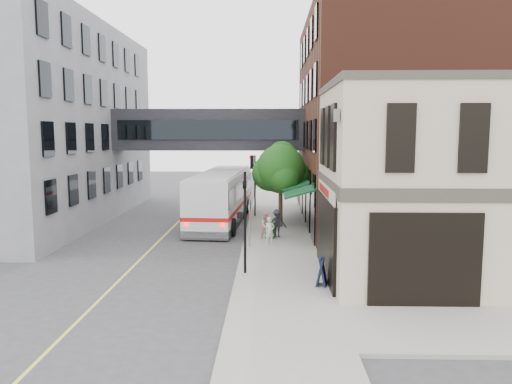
# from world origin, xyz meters

# --- Properties ---
(ground) EXTENTS (120.00, 120.00, 0.00)m
(ground) POSITION_xyz_m (0.00, 0.00, 0.00)
(ground) COLOR #38383A
(ground) RESTS_ON ground
(sidewalk_main) EXTENTS (4.00, 60.00, 0.15)m
(sidewalk_main) POSITION_xyz_m (2.00, 14.00, 0.07)
(sidewalk_main) COLOR gray
(sidewalk_main) RESTS_ON ground
(corner_building) EXTENTS (10.19, 8.12, 8.45)m
(corner_building) POSITION_xyz_m (8.97, 2.00, 4.21)
(corner_building) COLOR #C3B195
(corner_building) RESTS_ON ground
(brick_building) EXTENTS (13.76, 18.00, 14.00)m
(brick_building) POSITION_xyz_m (9.98, 15.00, 6.99)
(brick_building) COLOR #4C2317
(brick_building) RESTS_ON ground
(opposite_building) EXTENTS (14.00, 24.00, 14.00)m
(opposite_building) POSITION_xyz_m (-17.00, 16.00, 7.00)
(opposite_building) COLOR slate
(opposite_building) RESTS_ON ground
(skyway_bridge) EXTENTS (14.00, 3.18, 3.00)m
(skyway_bridge) POSITION_xyz_m (-3.00, 18.00, 6.50)
(skyway_bridge) COLOR black
(skyway_bridge) RESTS_ON ground
(traffic_signal_near) EXTENTS (0.44, 0.22, 4.60)m
(traffic_signal_near) POSITION_xyz_m (0.37, 2.00, 2.98)
(traffic_signal_near) COLOR black
(traffic_signal_near) RESTS_ON sidewalk_main
(traffic_signal_far) EXTENTS (0.53, 0.28, 4.50)m
(traffic_signal_far) POSITION_xyz_m (0.26, 17.00, 3.34)
(traffic_signal_far) COLOR black
(traffic_signal_far) RESTS_ON sidewalk_main
(street_sign_pole) EXTENTS (0.08, 0.75, 3.00)m
(street_sign_pole) POSITION_xyz_m (0.39, 7.00, 1.93)
(street_sign_pole) COLOR gray
(street_sign_pole) RESTS_ON sidewalk_main
(street_tree) EXTENTS (3.80, 3.20, 5.60)m
(street_tree) POSITION_xyz_m (2.19, 13.22, 3.91)
(street_tree) COLOR #382619
(street_tree) RESTS_ON sidewalk_main
(lane_marking) EXTENTS (0.12, 40.00, 0.01)m
(lane_marking) POSITION_xyz_m (-5.00, 10.00, 0.01)
(lane_marking) COLOR #D8CC4C
(lane_marking) RESTS_ON ground
(bus) EXTENTS (3.78, 13.14, 3.49)m
(bus) POSITION_xyz_m (-1.90, 15.24, 1.96)
(bus) COLOR silver
(bus) RESTS_ON ground
(pedestrian_a) EXTENTS (0.67, 0.57, 1.54)m
(pedestrian_a) POSITION_xyz_m (1.50, 7.59, 0.92)
(pedestrian_a) COLOR silver
(pedestrian_a) RESTS_ON sidewalk_main
(pedestrian_b) EXTENTS (0.87, 0.75, 1.54)m
(pedestrian_b) POSITION_xyz_m (1.30, 9.12, 0.92)
(pedestrian_b) COLOR pink
(pedestrian_b) RESTS_ON sidewalk_main
(pedestrian_c) EXTENTS (1.12, 0.70, 1.67)m
(pedestrian_c) POSITION_xyz_m (1.94, 9.61, 0.98)
(pedestrian_c) COLOR black
(pedestrian_c) RESTS_ON sidewalk_main
(newspaper_box) EXTENTS (0.58, 0.54, 0.94)m
(newspaper_box) POSITION_xyz_m (1.51, 9.16, 0.62)
(newspaper_box) COLOR #145312
(newspaper_box) RESTS_ON sidewalk_main
(sandwich_board) EXTENTS (0.54, 0.71, 1.14)m
(sandwich_board) POSITION_xyz_m (3.60, 0.27, 0.72)
(sandwich_board) COLOR black
(sandwich_board) RESTS_ON sidewalk_main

